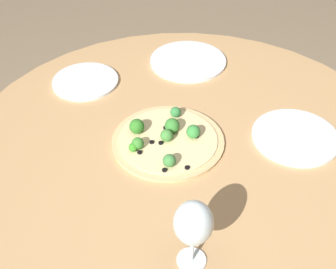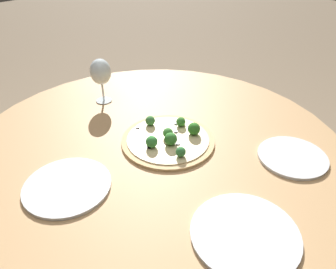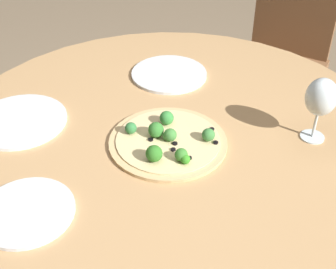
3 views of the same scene
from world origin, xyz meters
name	(u,v)px [view 1 (image 1 of 3)]	position (x,y,z in m)	size (l,w,h in m)	color
dining_table	(186,158)	(0.00, 0.00, 0.65)	(1.31, 1.31, 0.71)	tan
pizza	(167,139)	(0.01, 0.06, 0.72)	(0.32, 0.32, 0.06)	tan
wine_glass	(193,224)	(-0.39, 0.05, 0.83)	(0.08, 0.08, 0.18)	silver
plate_near	(85,81)	(0.35, 0.29, 0.71)	(0.22, 0.22, 0.01)	silver
plate_far	(295,137)	(-0.01, -0.32, 0.71)	(0.25, 0.25, 0.01)	silver
plate_side	(188,61)	(0.43, -0.07, 0.71)	(0.27, 0.27, 0.01)	silver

